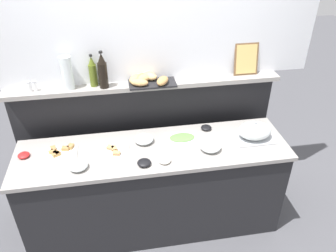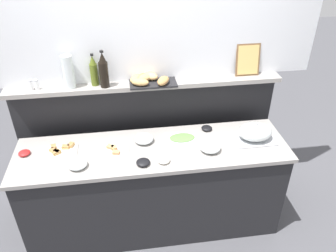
# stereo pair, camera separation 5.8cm
# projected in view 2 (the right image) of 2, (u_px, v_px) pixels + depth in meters

# --- Properties ---
(ground_plane) EXTENTS (12.00, 12.00, 0.00)m
(ground_plane) POSITION_uv_depth(u_px,v_px,m) (149.00, 181.00, 3.77)
(ground_plane) COLOR #4C4C51
(buffet_counter) EXTENTS (2.25, 0.62, 0.90)m
(buffet_counter) POSITION_uv_depth(u_px,v_px,m) (154.00, 189.00, 3.03)
(buffet_counter) COLOR black
(buffet_counter) RESTS_ON ground_plane
(back_ledge_unit) EXTENTS (2.39, 0.22, 1.30)m
(back_ledge_unit) POSITION_uv_depth(u_px,v_px,m) (148.00, 137.00, 3.30)
(back_ledge_unit) COLOR black
(back_ledge_unit) RESTS_ON ground_plane
(upper_wall_panel) EXTENTS (2.99, 0.08, 1.30)m
(upper_wall_panel) POSITION_uv_depth(u_px,v_px,m) (143.00, 2.00, 2.63)
(upper_wall_panel) COLOR white
(upper_wall_panel) RESTS_ON back_ledge_unit
(sandwich_platter_front) EXTENTS (0.32, 0.17, 0.04)m
(sandwich_platter_front) POSITION_uv_depth(u_px,v_px,m) (58.00, 150.00, 2.74)
(sandwich_platter_front) COLOR white
(sandwich_platter_front) RESTS_ON buffet_counter
(sandwich_platter_side) EXTENTS (0.29, 0.22, 0.04)m
(sandwich_platter_side) POSITION_uv_depth(u_px,v_px,m) (112.00, 151.00, 2.74)
(sandwich_platter_side) COLOR silver
(sandwich_platter_side) RESTS_ON buffet_counter
(cold_cuts_platter) EXTENTS (0.29, 0.19, 0.02)m
(cold_cuts_platter) POSITION_uv_depth(u_px,v_px,m) (182.00, 138.00, 2.89)
(cold_cuts_platter) COLOR silver
(cold_cuts_platter) RESTS_ON buffet_counter
(serving_cloche) EXTENTS (0.34, 0.24, 0.17)m
(serving_cloche) POSITION_uv_depth(u_px,v_px,m) (255.00, 132.00, 2.85)
(serving_cloche) COLOR #B7BABF
(serving_cloche) RESTS_ON buffet_counter
(glass_bowl_large) EXTENTS (0.15, 0.15, 0.06)m
(glass_bowl_large) POSITION_uv_depth(u_px,v_px,m) (77.00, 164.00, 2.57)
(glass_bowl_large) COLOR silver
(glass_bowl_large) RESTS_ON buffet_counter
(glass_bowl_medium) EXTENTS (0.17, 0.17, 0.07)m
(glass_bowl_medium) POSITION_uv_depth(u_px,v_px,m) (210.00, 147.00, 2.75)
(glass_bowl_medium) COLOR silver
(glass_bowl_medium) RESTS_ON buffet_counter
(glass_bowl_small) EXTENTS (0.16, 0.16, 0.06)m
(glass_bowl_small) POSITION_uv_depth(u_px,v_px,m) (144.00, 139.00, 2.85)
(glass_bowl_small) COLOR silver
(glass_bowl_small) RESTS_ON buffet_counter
(condiment_bowl_dark) EXTENTS (0.09, 0.09, 0.03)m
(condiment_bowl_dark) POSITION_uv_depth(u_px,v_px,m) (24.00, 153.00, 2.71)
(condiment_bowl_dark) COLOR red
(condiment_bowl_dark) RESTS_ON buffet_counter
(condiment_bowl_cream) EXTENTS (0.10, 0.10, 0.03)m
(condiment_bowl_cream) POSITION_uv_depth(u_px,v_px,m) (164.00, 160.00, 2.63)
(condiment_bowl_cream) COLOR silver
(condiment_bowl_cream) RESTS_ON buffet_counter
(condiment_bowl_red) EXTENTS (0.11, 0.11, 0.04)m
(condiment_bowl_red) POSITION_uv_depth(u_px,v_px,m) (143.00, 162.00, 2.61)
(condiment_bowl_red) COLOR black
(condiment_bowl_red) RESTS_ON buffet_counter
(condiment_bowl_teal) EXTENTS (0.09, 0.09, 0.03)m
(condiment_bowl_teal) POSITION_uv_depth(u_px,v_px,m) (207.00, 128.00, 3.01)
(condiment_bowl_teal) COLOR black
(condiment_bowl_teal) RESTS_ON buffet_counter
(wine_bottle_dark) EXTENTS (0.08, 0.08, 0.32)m
(wine_bottle_dark) POSITION_uv_depth(u_px,v_px,m) (104.00, 71.00, 2.76)
(wine_bottle_dark) COLOR black
(wine_bottle_dark) RESTS_ON back_ledge_unit
(olive_oil_bottle) EXTENTS (0.06, 0.06, 0.28)m
(olive_oil_bottle) POSITION_uv_depth(u_px,v_px,m) (94.00, 71.00, 2.80)
(olive_oil_bottle) COLOR #56661E
(olive_oil_bottle) RESTS_ON back_ledge_unit
(salt_shaker) EXTENTS (0.03, 0.03, 0.09)m
(salt_shaker) POSITION_uv_depth(u_px,v_px,m) (31.00, 85.00, 2.77)
(salt_shaker) COLOR white
(salt_shaker) RESTS_ON back_ledge_unit
(pepper_shaker) EXTENTS (0.03, 0.03, 0.09)m
(pepper_shaker) POSITION_uv_depth(u_px,v_px,m) (37.00, 85.00, 2.77)
(pepper_shaker) COLOR white
(pepper_shaker) RESTS_ON back_ledge_unit
(bread_basket) EXTENTS (0.41, 0.29, 0.08)m
(bread_basket) POSITION_uv_depth(u_px,v_px,m) (148.00, 79.00, 2.88)
(bread_basket) COLOR black
(bread_basket) RESTS_ON back_ledge_unit
(framed_picture) EXTENTS (0.22, 0.06, 0.28)m
(framed_picture) POSITION_uv_depth(u_px,v_px,m) (248.00, 60.00, 2.96)
(framed_picture) COLOR brown
(framed_picture) RESTS_ON back_ledge_unit
(water_carafe) EXTENTS (0.09, 0.09, 0.28)m
(water_carafe) POSITION_uv_depth(u_px,v_px,m) (68.00, 72.00, 2.75)
(water_carafe) COLOR silver
(water_carafe) RESTS_ON back_ledge_unit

